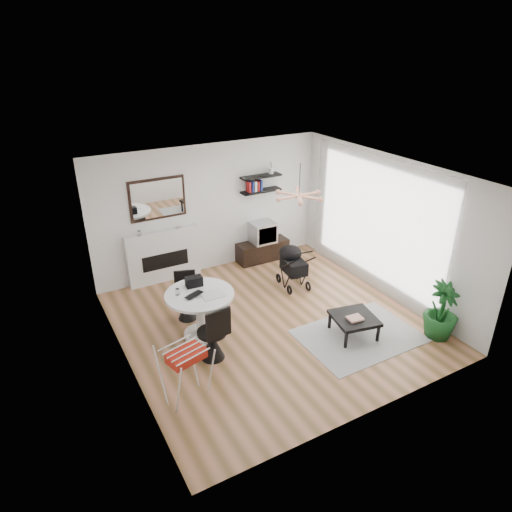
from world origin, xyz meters
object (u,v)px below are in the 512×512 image
tv_console (263,251)px  stroller (293,267)px  coffee_table (354,319)px  drying_rack (186,373)px  potted_plant (442,311)px  fireplace (163,250)px  dining_table (200,308)px  crt_tv (263,232)px

tv_console → stroller: (-0.06, -1.31, 0.17)m
tv_console → coffee_table: tv_console is taller
drying_rack → potted_plant: 4.28m
fireplace → potted_plant: bearing=-51.0°
drying_rack → coffee_table: bearing=-13.6°
fireplace → stroller: fireplace is taller
tv_console → coffee_table: bearing=-92.1°
potted_plant → coffee_table: bearing=149.8°
fireplace → dining_table: (-0.12, -2.20, -0.14)m
fireplace → stroller: size_ratio=2.34×
fireplace → potted_plant: (3.35, -4.14, -0.19)m
fireplace → drying_rack: (-0.88, -3.49, -0.23)m
dining_table → drying_rack: bearing=-120.5°
crt_tv → tv_console: bearing=85.9°
fireplace → drying_rack: fireplace is taller
stroller → crt_tv: bearing=95.0°
potted_plant → tv_console: bearing=105.5°
dining_table → drying_rack: drying_rack is taller
crt_tv → stroller: stroller is taller
tv_console → dining_table: 3.15m
tv_console → crt_tv: size_ratio=2.24×
fireplace → potted_plant: size_ratio=2.17×
coffee_table → tv_console: bearing=87.9°
crt_tv → stroller: (-0.06, -1.31, -0.28)m
fireplace → tv_console: fireplace is taller
fireplace → coffee_table: (2.12, -3.43, -0.36)m
coffee_table → stroller: bearing=88.3°
dining_table → stroller: size_ratio=1.23×
coffee_table → potted_plant: size_ratio=0.81×
dining_table → drying_rack: (-0.76, -1.29, -0.09)m
potted_plant → stroller: bearing=113.5°
crt_tv → coffee_table: (-0.12, -3.28, -0.35)m
tv_console → drying_rack: drying_rack is taller
drying_rack → coffee_table: drying_rack is taller
tv_console → crt_tv: 0.45m
crt_tv → drying_rack: crt_tv is taller
crt_tv → dining_table: 3.13m
fireplace → coffee_table: 4.05m
potted_plant → crt_tv: bearing=105.5°
crt_tv → drying_rack: 4.58m
drying_rack → stroller: size_ratio=0.93×
dining_table → drying_rack: 1.50m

